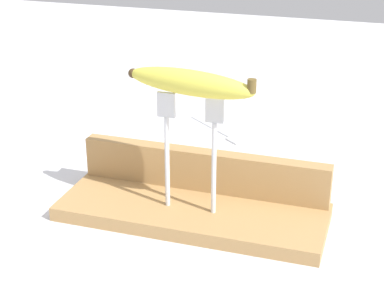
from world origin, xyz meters
The scene contains 6 objects.
ground_plane centered at (0.00, 0.00, 0.00)m, with size 3.00×3.00×0.00m, color silver.
wooden_board centered at (0.00, 0.00, 0.01)m, with size 0.40×0.14×0.02m, color #A87F4C.
board_backstop centered at (0.00, 0.06, 0.05)m, with size 0.39×0.03×0.06m, color #A87F4C.
fork_stand_center centered at (0.00, -0.01, 0.13)m, with size 0.10×0.01×0.18m.
banana_raised_center centered at (0.00, -0.01, 0.21)m, with size 0.20×0.07×0.04m.
fork_fallen_far centered at (-0.05, 0.34, 0.00)m, with size 0.14×0.12×0.01m.
Camera 1 is at (0.26, -0.79, 0.47)m, focal length 59.04 mm.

